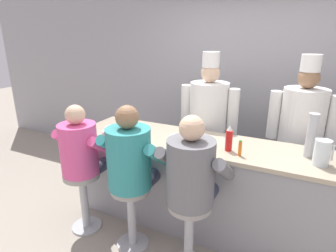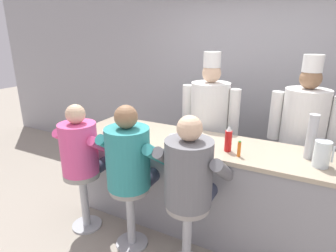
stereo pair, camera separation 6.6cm
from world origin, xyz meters
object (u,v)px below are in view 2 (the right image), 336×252
(ketchup_bottle_red, at_px, (228,139))
(cook_in_whites_near, at_px, (209,122))
(hot_sauce_bottle_orange, at_px, (239,149))
(cereal_bowl, at_px, (111,132))
(cup_stack_steel, at_px, (311,137))
(coffee_mug_blue, at_px, (136,127))
(diner_seated_teal, at_px, (130,162))
(water_pitcher_clear, at_px, (322,154))
(breakfast_plate, at_px, (116,127))
(coffee_mug_white, at_px, (174,139))
(cook_in_whites_far, at_px, (302,132))
(diner_seated_pink, at_px, (82,153))
(diner_seated_grey, at_px, (190,177))

(ketchup_bottle_red, height_order, cook_in_whites_near, cook_in_whites_near)
(ketchup_bottle_red, bearing_deg, hot_sauce_bottle_orange, -31.18)
(cereal_bowl, height_order, cup_stack_steel, cup_stack_steel)
(coffee_mug_blue, height_order, diner_seated_teal, diner_seated_teal)
(hot_sauce_bottle_orange, xyz_separation_m, water_pitcher_clear, (0.64, 0.11, 0.04))
(coffee_mug_blue, height_order, cup_stack_steel, cup_stack_steel)
(breakfast_plate, distance_m, coffee_mug_white, 0.82)
(cereal_bowl, height_order, cook_in_whites_far, cook_in_whites_far)
(cereal_bowl, bearing_deg, cook_in_whites_far, 28.18)
(diner_seated_teal, distance_m, cook_in_whites_far, 1.89)
(coffee_mug_blue, bearing_deg, diner_seated_teal, -61.43)
(cup_stack_steel, height_order, diner_seated_teal, diner_seated_teal)
(coffee_mug_white, height_order, diner_seated_pink, diner_seated_pink)
(diner_seated_pink, bearing_deg, cereal_bowl, 67.25)
(coffee_mug_blue, relative_size, diner_seated_teal, 0.09)
(cup_stack_steel, distance_m, cook_in_whites_far, 0.69)
(ketchup_bottle_red, relative_size, coffee_mug_white, 1.79)
(coffee_mug_white, bearing_deg, coffee_mug_blue, 162.84)
(hot_sauce_bottle_orange, distance_m, breakfast_plate, 1.47)
(water_pitcher_clear, distance_m, diner_seated_pink, 2.22)
(coffee_mug_blue, height_order, cook_in_whites_far, cook_in_whites_far)
(ketchup_bottle_red, height_order, hot_sauce_bottle_orange, ketchup_bottle_red)
(ketchup_bottle_red, bearing_deg, coffee_mug_blue, 174.11)
(water_pitcher_clear, bearing_deg, cereal_bowl, -174.78)
(cook_in_whites_near, bearing_deg, diner_seated_grey, -77.46)
(ketchup_bottle_red, distance_m, breakfast_plate, 1.34)
(ketchup_bottle_red, distance_m, diner_seated_pink, 1.48)
(hot_sauce_bottle_orange, relative_size, coffee_mug_blue, 1.07)
(cup_stack_steel, height_order, diner_seated_pink, cup_stack_steel)
(water_pitcher_clear, xyz_separation_m, cereal_bowl, (-2.02, -0.18, -0.09))
(hot_sauce_bottle_orange, height_order, diner_seated_grey, diner_seated_grey)
(diner_seated_grey, bearing_deg, water_pitcher_clear, 27.73)
(hot_sauce_bottle_orange, height_order, diner_seated_teal, diner_seated_teal)
(diner_seated_teal, bearing_deg, cook_in_whites_near, 74.24)
(cup_stack_steel, bearing_deg, diner_seated_teal, -156.45)
(diner_seated_teal, xyz_separation_m, cook_in_whites_near, (0.34, 1.19, 0.12))
(ketchup_bottle_red, xyz_separation_m, cook_in_whites_far, (0.59, 0.84, -0.10))
(ketchup_bottle_red, height_order, cereal_bowl, ketchup_bottle_red)
(hot_sauce_bottle_orange, bearing_deg, diner_seated_pink, -165.61)
(breakfast_plate, bearing_deg, cup_stack_steel, 3.58)
(breakfast_plate, xyz_separation_m, cup_stack_steel, (2.01, 0.13, 0.19))
(hot_sauce_bottle_orange, xyz_separation_m, coffee_mug_blue, (-1.21, 0.19, -0.03))
(hot_sauce_bottle_orange, xyz_separation_m, diner_seated_grey, (-0.30, -0.38, -0.17))
(ketchup_bottle_red, relative_size, diner_seated_pink, 0.18)
(hot_sauce_bottle_orange, bearing_deg, breakfast_plate, 175.12)
(water_pitcher_clear, bearing_deg, cup_stack_steel, 124.01)
(hot_sauce_bottle_orange, bearing_deg, coffee_mug_white, 179.07)
(ketchup_bottle_red, bearing_deg, cook_in_whites_far, 55.10)
(diner_seated_pink, xyz_separation_m, diner_seated_teal, (0.60, 0.00, 0.03))
(cook_in_whites_near, bearing_deg, cereal_bowl, -132.44)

